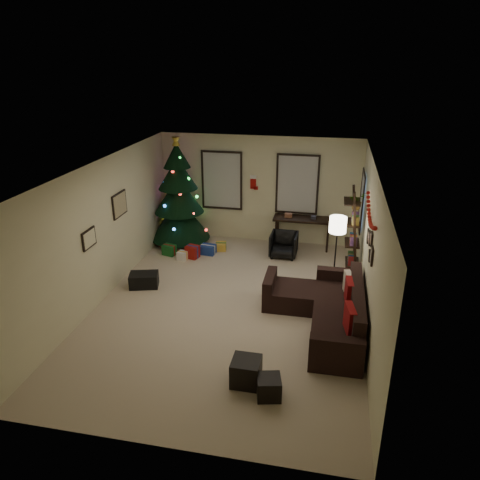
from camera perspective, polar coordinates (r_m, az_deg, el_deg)
name	(u,v)px	position (r m, az deg, el deg)	size (l,w,h in m)	color
floor	(229,306)	(8.96, -1.41, -8.21)	(7.00, 7.00, 0.00)	#C8B497
ceiling	(227,169)	(7.94, -1.59, 8.84)	(7.00, 7.00, 0.00)	white
wall_back	(259,190)	(11.61, 2.39, 6.26)	(5.00, 5.00, 0.00)	beige
wall_front	(159,357)	(5.42, -10.03, -14.12)	(5.00, 5.00, 0.00)	beige
wall_left	(101,232)	(9.21, -16.83, 0.99)	(7.00, 7.00, 0.00)	beige
wall_right	(370,253)	(8.21, 15.79, -1.52)	(7.00, 7.00, 0.00)	beige
window_back_left	(222,180)	(11.71, -2.25, 7.41)	(1.05, 0.06, 1.50)	#728CB2
window_back_right	(297,184)	(11.42, 7.12, 6.88)	(1.05, 0.06, 1.50)	#728CB2
window_right_wall	(362,201)	(10.55, 14.95, 4.71)	(0.06, 0.90, 1.30)	#728CB2
christmas_tree	(179,199)	(11.59, -7.60, 5.04)	(1.50, 1.50, 2.79)	black
presents	(196,250)	(11.13, -5.53, -1.28)	(1.43, 1.01, 0.30)	#14591E
sofa	(327,310)	(8.45, 10.72, -8.52)	(1.79, 2.60, 0.85)	black
pillow_red_a	(350,319)	(7.55, 13.47, -9.55)	(0.12, 0.43, 0.43)	maroon
pillow_red_b	(349,291)	(8.36, 13.35, -6.20)	(0.11, 0.41, 0.41)	maroon
pillow_cream	(349,284)	(8.63, 13.32, -5.33)	(0.11, 0.40, 0.40)	beige
ottoman_near	(246,371)	(7.01, 0.76, -16.00)	(0.42, 0.42, 0.40)	black
ottoman_far	(269,387)	(6.82, 3.59, -17.76)	(0.34, 0.34, 0.32)	black
desk	(303,221)	(11.43, 7.79, 2.29)	(1.43, 0.51, 0.77)	black
desk_chair	(284,245)	(10.99, 5.44, -0.58)	(0.58, 0.54, 0.59)	black
bookshelf	(353,237)	(9.86, 13.89, 0.38)	(0.30, 0.59, 2.02)	black
potted_plant	(357,198)	(9.67, 14.32, 5.05)	(0.42, 0.36, 0.46)	#4C4C4C
floor_lamp	(337,230)	(9.19, 11.99, 1.26)	(0.34, 0.34, 1.59)	black
art_map	(119,204)	(9.80, -14.73, 4.28)	(0.04, 0.60, 0.50)	black
art_abstract	(89,239)	(8.78, -18.24, 0.16)	(0.04, 0.45, 0.35)	black
gallery	(370,242)	(8.05, 15.84, -0.27)	(0.03, 1.25, 0.54)	black
garland	(371,214)	(8.03, 15.90, 3.09)	(0.08, 1.90, 0.30)	#A5140C
stocking_left	(254,182)	(11.56, 1.69, 7.20)	(0.20, 0.05, 0.36)	#990F0C
stocking_right	(267,183)	(11.60, 3.38, 7.13)	(0.20, 0.05, 0.36)	#990F0C
storage_bin	(144,280)	(9.81, -11.82, -4.88)	(0.58, 0.39, 0.29)	black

